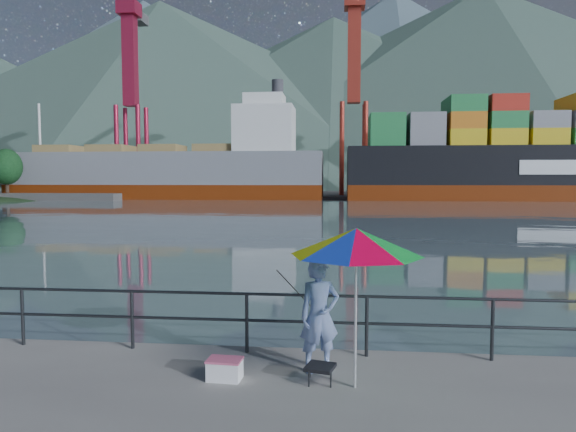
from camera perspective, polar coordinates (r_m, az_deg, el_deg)
The scene contains 13 objects.
harbor_water at distance 136.72m, azimuth 4.60°, elevation 2.93°, with size 500.00×280.00×0.00m, color #4D636A.
far_dock at distance 99.99m, azimuth 9.94°, elevation 2.43°, with size 200.00×40.00×0.40m, color #514F4C.
guardrail at distance 9.06m, azimuth -10.96°, elevation -11.31°, with size 22.00×0.06×1.03m.
mountains at distance 219.89m, azimuth 15.46°, elevation 12.55°, with size 600.00×332.80×80.00m.
port_cranes at distance 95.92m, azimuth 23.37°, elevation 11.66°, with size 116.00×28.00×38.40m.
container_stacks at distance 105.08m, azimuth 23.77°, elevation 3.91°, with size 58.00×5.40×7.80m.
fisherman at distance 7.92m, azimuth 3.52°, elevation -10.99°, with size 0.63×0.41×1.72m, color #1F459B.
beach_umbrella at distance 7.13m, azimuth 7.60°, elevation -2.88°, with size 2.06×2.06×2.25m.
folding_stool at distance 7.71m, azimuth 3.59°, elevation -17.07°, with size 0.48×0.48×0.26m.
cooler_bag at distance 7.86m, azimuth -7.04°, elevation -16.64°, with size 0.48×0.32×0.28m, color white.
fishing_rod at distance 9.04m, azimuth 1.74°, elevation -14.73°, with size 0.02×0.02×2.20m, color black.
bulk_carrier at distance 83.06m, azimuth -12.15°, elevation 4.92°, with size 49.59×8.58×14.50m.
container_ship at distance 84.97m, azimuth 27.58°, elevation 5.67°, with size 57.16×9.53×18.10m.
Camera 1 is at (2.53, -6.66, 2.93)m, focal length 32.00 mm.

